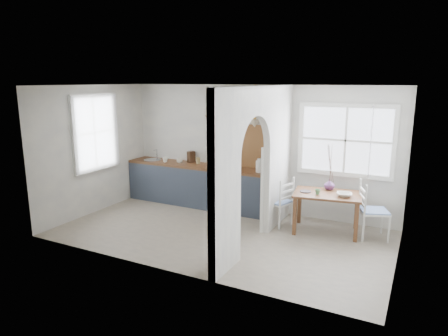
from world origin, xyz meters
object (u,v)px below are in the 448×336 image
at_px(chair_left, 278,201).
at_px(chair_right, 374,210).
at_px(kettle, 260,165).
at_px(dining_table, 326,213).
at_px(vase, 329,184).

height_order(chair_left, chair_right, chair_right).
bearing_deg(kettle, chair_right, 6.42).
height_order(dining_table, chair_right, chair_right).
relative_size(chair_left, kettle, 3.38).
distance_m(kettle, vase, 1.40).
height_order(dining_table, vase, vase).
xyz_separation_m(chair_right, kettle, (-2.20, 0.22, 0.54)).
distance_m(dining_table, chair_right, 0.81).
bearing_deg(vase, chair_right, -11.98).
relative_size(kettle, vase, 1.38).
relative_size(chair_left, vase, 4.65).
bearing_deg(chair_right, vase, 57.10).
distance_m(chair_left, kettle, 0.85).
bearing_deg(chair_right, chair_left, 73.45).
relative_size(dining_table, vase, 5.80).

